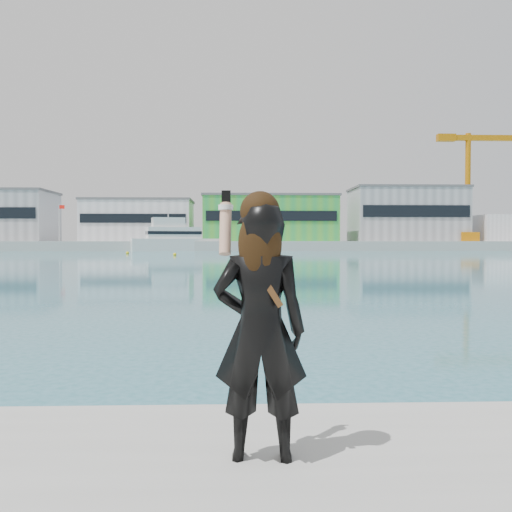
% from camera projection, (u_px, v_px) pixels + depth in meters
% --- Properties ---
extents(far_quay, '(320.00, 40.00, 2.00)m').
position_uv_depth(far_quay, '(235.00, 245.00, 133.61)').
color(far_quay, '#9E9E99').
rests_on(far_quay, ground).
extents(warehouse_white, '(24.48, 15.35, 9.50)m').
position_uv_depth(warehouse_white, '(139.00, 220.00, 130.66)').
color(warehouse_white, silver).
rests_on(warehouse_white, far_quay).
extents(warehouse_green, '(30.60, 16.36, 10.50)m').
position_uv_depth(warehouse_green, '(269.00, 218.00, 131.70)').
color(warehouse_green, green).
rests_on(warehouse_green, far_quay).
extents(warehouse_grey_right, '(25.50, 15.35, 12.50)m').
position_uv_depth(warehouse_grey_right, '(406.00, 214.00, 132.79)').
color(warehouse_grey_right, gray).
rests_on(warehouse_grey_right, far_quay).
extents(ancillary_shed, '(12.00, 10.00, 6.00)m').
position_uv_depth(ancillary_shed, '(503.00, 228.00, 131.67)').
color(ancillary_shed, silver).
rests_on(ancillary_shed, far_quay).
extents(dock_crane, '(23.00, 4.00, 24.00)m').
position_uv_depth(dock_crane, '(473.00, 183.00, 127.09)').
color(dock_crane, orange).
rests_on(dock_crane, far_quay).
extents(flagpole_left, '(1.28, 0.16, 8.00)m').
position_uv_depth(flagpole_left, '(60.00, 220.00, 123.13)').
color(flagpole_left, silver).
rests_on(flagpole_left, far_quay).
extents(flagpole_right, '(1.28, 0.16, 8.00)m').
position_uv_depth(flagpole_right, '(335.00, 221.00, 125.24)').
color(flagpole_right, silver).
rests_on(flagpole_right, far_quay).
extents(motor_yacht, '(19.66, 10.16, 8.84)m').
position_uv_depth(motor_yacht, '(176.00, 239.00, 114.84)').
color(motor_yacht, silver).
rests_on(motor_yacht, ground).
extents(buoy_far, '(0.50, 0.50, 0.50)m').
position_uv_depth(buoy_far, '(127.00, 254.00, 91.42)').
color(buoy_far, yellow).
rests_on(buoy_far, ground).
extents(buoy_extra, '(0.50, 0.50, 0.50)m').
position_uv_depth(buoy_extra, '(175.00, 256.00, 81.56)').
color(buoy_extra, yellow).
rests_on(buoy_extra, ground).
extents(woman, '(0.60, 0.41, 1.69)m').
position_uv_depth(woman, '(260.00, 323.00, 3.54)').
color(woman, black).
rests_on(woman, near_quay).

